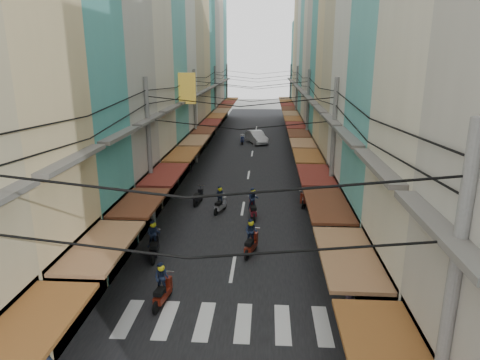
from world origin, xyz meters
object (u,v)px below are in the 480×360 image
at_px(white_car, 256,143).
at_px(bicycle, 367,230).
at_px(market_umbrella, 412,262).
at_px(traffic_sign, 343,216).

distance_m(white_car, bicycle, 25.48).
relative_size(white_car, bicycle, 2.77).
height_order(market_umbrella, traffic_sign, traffic_sign).
xyz_separation_m(white_car, bicycle, (6.74, -24.57, 0.00)).
bearing_deg(traffic_sign, market_umbrella, -72.45).
bearing_deg(bicycle, white_car, 13.54).
height_order(white_car, market_umbrella, market_umbrella).
relative_size(bicycle, traffic_sign, 0.62).
bearing_deg(white_car, market_umbrella, -100.16).
height_order(white_car, bicycle, white_car).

